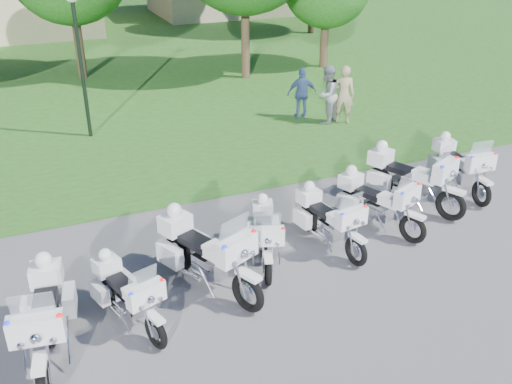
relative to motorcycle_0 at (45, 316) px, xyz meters
name	(u,v)px	position (x,y,z in m)	size (l,w,h in m)	color
ground	(256,262)	(4.06, 1.14, -0.71)	(100.00, 100.00, 0.00)	slate
grass_lawn	(81,30)	(4.06, 28.14, -0.71)	(100.00, 48.00, 0.01)	#2A551B
motorcycle_0	(45,316)	(0.00, 0.00, 0.00)	(1.06, 2.53, 1.71)	black
motorcycle_1	(127,293)	(1.32, 0.30, -0.13)	(1.11, 2.02, 1.41)	black
motorcycle_2	(205,252)	(2.88, 0.79, 0.03)	(1.54, 2.47, 1.78)	black
motorcycle_3	(265,233)	(4.27, 1.21, -0.12)	(1.12, 2.02, 1.41)	black
motorcycle_4	(328,219)	(5.72, 1.21, -0.10)	(0.94, 2.19, 1.48)	black
motorcycle_5	(376,201)	(7.08, 1.48, -0.06)	(1.29, 2.20, 1.56)	black
motorcycle_6	(410,177)	(8.39, 2.07, 0.03)	(1.53, 2.46, 1.77)	black
motorcycle_7	(459,165)	(10.10, 2.32, -0.05)	(0.92, 2.36, 1.58)	black
lamp_post	(76,27)	(2.01, 9.83, 2.65)	(0.44, 0.44, 4.50)	black
bystander_a	(344,95)	(10.02, 7.90, 0.25)	(0.70, 0.46, 1.92)	tan
bystander_b	(327,95)	(9.48, 8.07, 0.25)	(0.94, 0.73, 1.93)	gray
bystander_c	(302,93)	(8.97, 8.85, 0.15)	(1.01, 0.42, 1.72)	#354F81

